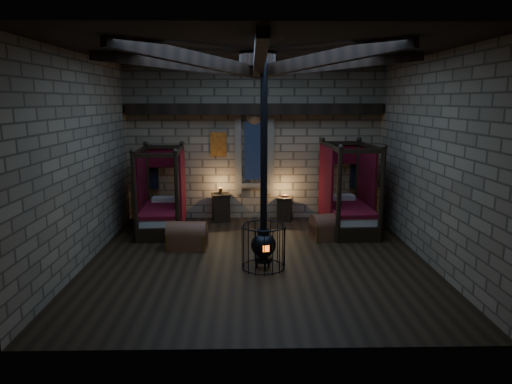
{
  "coord_description": "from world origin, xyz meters",
  "views": [
    {
      "loc": [
        -0.21,
        -9.1,
        3.29
      ],
      "look_at": [
        -0.02,
        0.6,
        1.33
      ],
      "focal_mm": 32.0,
      "sensor_mm": 36.0,
      "label": 1
    }
  ],
  "objects_px": {
    "trunk_left": "(187,236)",
    "stove": "(263,241)",
    "trunk_right": "(329,227)",
    "bed_left": "(162,211)",
    "bed_right": "(347,209)"
  },
  "relations": [
    {
      "from": "bed_right",
      "to": "bed_left",
      "type": "bearing_deg",
      "value": 177.28
    },
    {
      "from": "trunk_right",
      "to": "stove",
      "type": "relative_size",
      "value": 0.24
    },
    {
      "from": "trunk_right",
      "to": "stove",
      "type": "bearing_deg",
      "value": -144.1
    },
    {
      "from": "trunk_right",
      "to": "stove",
      "type": "xyz_separation_m",
      "value": [
        -1.65,
        -1.96,
        0.29
      ]
    },
    {
      "from": "bed_right",
      "to": "trunk_right",
      "type": "height_order",
      "value": "bed_right"
    },
    {
      "from": "bed_left",
      "to": "bed_right",
      "type": "relative_size",
      "value": 0.96
    },
    {
      "from": "bed_left",
      "to": "stove",
      "type": "height_order",
      "value": "stove"
    },
    {
      "from": "bed_right",
      "to": "stove",
      "type": "relative_size",
      "value": 0.54
    },
    {
      "from": "trunk_left",
      "to": "stove",
      "type": "bearing_deg",
      "value": -34.14
    },
    {
      "from": "bed_right",
      "to": "trunk_right",
      "type": "distance_m",
      "value": 1.01
    },
    {
      "from": "trunk_left",
      "to": "trunk_right",
      "type": "height_order",
      "value": "trunk_left"
    },
    {
      "from": "trunk_left",
      "to": "bed_right",
      "type": "bearing_deg",
      "value": 23.3
    },
    {
      "from": "bed_left",
      "to": "bed_right",
      "type": "xyz_separation_m",
      "value": [
        4.74,
        -0.03,
        0.02
      ]
    },
    {
      "from": "bed_left",
      "to": "trunk_left",
      "type": "height_order",
      "value": "bed_left"
    },
    {
      "from": "stove",
      "to": "trunk_left",
      "type": "bearing_deg",
      "value": 132.8
    }
  ]
}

